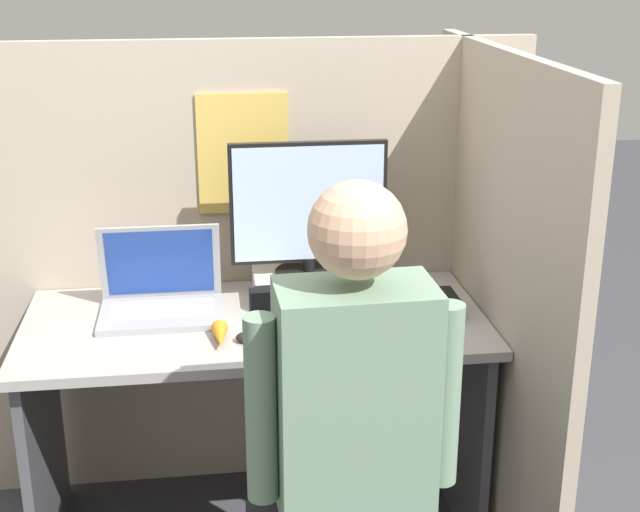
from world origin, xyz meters
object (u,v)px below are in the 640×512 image
Objects in this scene: paper_box at (309,286)px; office_chair at (347,502)px; person at (358,443)px; laptop at (161,298)px; monitor at (308,210)px; stapler at (449,303)px; carrot_toy at (220,336)px.

paper_box is 0.85m from office_chair.
person is (-0.00, -0.16, 0.26)m from office_chair.
laptop is at bearing 121.14° from office_chair.
monitor is 0.36× the size of person.
office_chair reaches higher than paper_box.
monitor reaches higher than laptop.
monitor is 0.96m from office_chair.
paper_box is 0.33× the size of office_chair.
stapler is (0.41, -0.17, -0.01)m from paper_box.
paper_box is at bearing 89.44° from office_chair.
office_chair is (0.28, -0.51, -0.23)m from carrot_toy.
paper_box reaches higher than stapler.
paper_box is 2.33× the size of carrot_toy.
monitor reaches higher than stapler.
laptop is at bearing 116.26° from person.
person is at bearing -63.74° from laptop.
stapler is (0.41, -0.18, -0.26)m from monitor.
person is at bearing -117.83° from stapler.
office_chair is at bearing -90.56° from monitor.
carrot_toy is at bearing -132.78° from monitor.
person is at bearing -90.76° from paper_box.
paper_box is at bearing 89.24° from person.
laptop is 0.88m from stapler.
paper_box is 0.25m from monitor.
stapler is 0.72m from carrot_toy.
paper_box is 0.94× the size of laptop.
monitor is 0.52m from stapler.
office_chair reaches higher than stapler.
person is (-0.01, -0.98, -0.24)m from monitor.
monitor is 3.28× the size of carrot_toy.
monitor is at bearing 90.00° from paper_box.
monitor is (0.00, 0.00, 0.25)m from paper_box.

